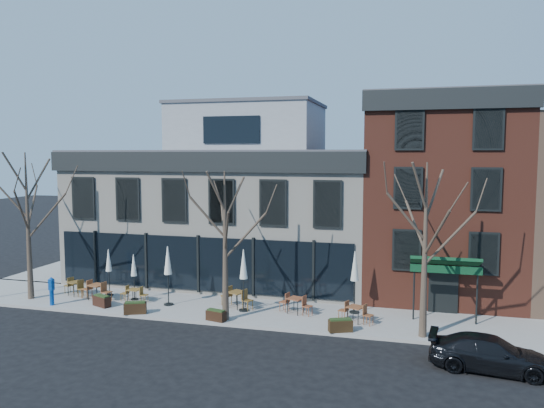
% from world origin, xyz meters
% --- Properties ---
extents(ground, '(120.00, 120.00, 0.00)m').
position_xyz_m(ground, '(0.00, 0.00, 0.00)').
color(ground, black).
rests_on(ground, ground).
extents(sidewalk_front, '(33.50, 4.70, 0.15)m').
position_xyz_m(sidewalk_front, '(3.25, -2.15, 0.07)').
color(sidewalk_front, gray).
rests_on(sidewalk_front, ground).
extents(sidewalk_side, '(4.50, 12.00, 0.15)m').
position_xyz_m(sidewalk_side, '(-11.25, 6.00, 0.07)').
color(sidewalk_side, gray).
rests_on(sidewalk_side, ground).
extents(corner_building, '(18.39, 10.39, 11.10)m').
position_xyz_m(corner_building, '(0.07, 5.07, 4.72)').
color(corner_building, beige).
rests_on(corner_building, ground).
extents(red_brick_building, '(8.20, 11.78, 11.18)m').
position_xyz_m(red_brick_building, '(13.00, 4.98, 5.64)').
color(red_brick_building, brown).
rests_on(red_brick_building, ground).
extents(tree_corner, '(3.93, 3.98, 7.92)m').
position_xyz_m(tree_corner, '(-8.49, -3.20, 4.25)').
color(tree_corner, '#382B21').
rests_on(tree_corner, sidewalk_front).
extents(tree_mid, '(3.50, 3.55, 7.04)m').
position_xyz_m(tree_mid, '(3.01, -3.90, 3.79)').
color(tree_mid, '#382B21').
rests_on(tree_mid, sidewalk_front).
extents(tree_right, '(3.72, 3.77, 7.48)m').
position_xyz_m(tree_right, '(12.01, -3.90, 4.02)').
color(tree_right, '#382B21').
rests_on(tree_right, sidewalk_front).
extents(parked_sedan, '(4.56, 2.23, 1.28)m').
position_xyz_m(parked_sedan, '(14.38, -6.62, 0.64)').
color(parked_sedan, black).
rests_on(parked_sedan, ground).
extents(call_box, '(0.30, 0.30, 1.49)m').
position_xyz_m(call_box, '(-6.55, -4.01, 0.94)').
color(call_box, '#0B419B').
rests_on(call_box, sidewalk_front).
extents(cafe_set_0, '(1.80, 1.08, 0.93)m').
position_xyz_m(cafe_set_0, '(-6.55, -2.00, 0.63)').
color(cafe_set_0, brown).
rests_on(cafe_set_0, sidewalk_front).
extents(cafe_set_1, '(1.96, 0.91, 1.01)m').
position_xyz_m(cafe_set_1, '(-4.91, -2.46, 0.67)').
color(cafe_set_1, brown).
rests_on(cafe_set_1, sidewalk_front).
extents(cafe_set_2, '(1.57, 0.65, 0.83)m').
position_xyz_m(cafe_set_2, '(-2.74, -2.30, 0.57)').
color(cafe_set_2, brown).
rests_on(cafe_set_2, sidewalk_front).
extents(cafe_set_3, '(1.97, 1.23, 1.02)m').
position_xyz_m(cafe_set_3, '(2.89, -1.92, 0.68)').
color(cafe_set_3, brown).
rests_on(cafe_set_3, sidewalk_front).
extents(cafe_set_4, '(1.84, 1.01, 0.95)m').
position_xyz_m(cafe_set_4, '(6.00, -2.08, 0.64)').
color(cafe_set_4, brown).
rests_on(cafe_set_4, sidewalk_front).
extents(cafe_set_5, '(1.78, 1.05, 0.92)m').
position_xyz_m(cafe_set_5, '(9.00, -2.71, 0.62)').
color(cafe_set_5, brown).
rests_on(cafe_set_5, sidewalk_front).
extents(umbrella_0, '(0.41, 0.41, 2.59)m').
position_xyz_m(umbrella_0, '(-4.73, -1.53, 1.98)').
color(umbrella_0, black).
rests_on(umbrella_0, sidewalk_front).
extents(umbrella_1, '(0.40, 0.40, 2.48)m').
position_xyz_m(umbrella_1, '(-2.93, -1.96, 1.90)').
color(umbrella_1, black).
rests_on(umbrella_1, sidewalk_front).
extents(umbrella_2, '(0.49, 0.49, 3.09)m').
position_xyz_m(umbrella_2, '(-0.71, -2.40, 2.33)').
color(umbrella_2, black).
rests_on(umbrella_2, sidewalk_front).
extents(umbrella_3, '(0.50, 0.50, 3.12)m').
position_xyz_m(umbrella_3, '(3.40, -2.37, 2.35)').
color(umbrella_3, black).
rests_on(umbrella_3, sidewalk_front).
extents(umbrella_4, '(0.49, 0.49, 3.08)m').
position_xyz_m(umbrella_4, '(8.77, -1.26, 2.33)').
color(umbrella_4, black).
rests_on(umbrella_4, sidewalk_front).
extents(planter_0, '(1.12, 0.78, 0.58)m').
position_xyz_m(planter_0, '(-3.92, -3.51, 0.44)').
color(planter_0, black).
rests_on(planter_0, sidewalk_front).
extents(planter_1, '(1.15, 0.81, 0.60)m').
position_xyz_m(planter_1, '(-1.61, -4.20, 0.45)').
color(planter_1, black).
rests_on(planter_1, sidewalk_front).
extents(planter_2, '(1.01, 0.60, 0.53)m').
position_xyz_m(planter_2, '(2.63, -4.20, 0.41)').
color(planter_2, black).
rests_on(planter_2, sidewalk_front).
extents(planter_3, '(1.12, 0.78, 0.58)m').
position_xyz_m(planter_3, '(8.50, -4.20, 0.44)').
color(planter_3, black).
rests_on(planter_3, sidewalk_front).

